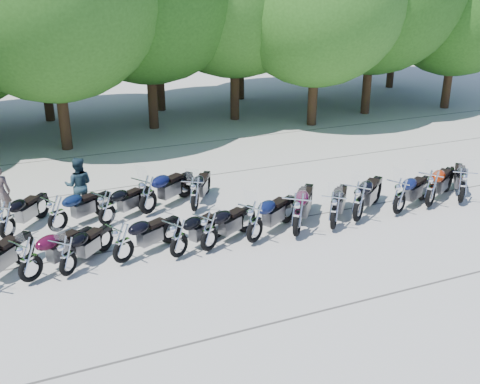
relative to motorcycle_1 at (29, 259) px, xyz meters
name	(u,v)px	position (x,y,z in m)	size (l,w,h in m)	color
ground	(262,251)	(5.60, -0.58, -0.64)	(90.00, 90.00, 0.00)	#A7A397
tree_11	(36,1)	(1.83, 15.84, 4.85)	(7.56, 7.56, 9.28)	#3A2614
motorcycle_1	(29,259)	(0.00, 0.00, 0.00)	(0.69, 2.26, 1.28)	#3A071C
motorcycle_2	(67,255)	(0.82, -0.03, -0.06)	(0.63, 2.05, 1.16)	black
motorcycle_3	(123,242)	(2.15, 0.08, -0.02)	(0.67, 2.19, 1.24)	black
motorcycle_4	(179,237)	(3.49, -0.16, -0.03)	(0.66, 2.16, 1.22)	black
motorcycle_5	(209,231)	(4.31, -0.13, -0.02)	(0.67, 2.20, 1.24)	black
motorcycle_6	(255,221)	(5.57, -0.15, 0.03)	(0.72, 2.37, 1.34)	#0C1436
motorcycle_7	(298,214)	(6.78, -0.25, 0.08)	(0.77, 2.54, 1.44)	#3F0822
motorcycle_8	(334,210)	(7.94, -0.23, 0.00)	(0.68, 2.25, 1.27)	black
motorcycle_9	(359,201)	(8.84, -0.07, 0.06)	(0.75, 2.47, 1.39)	black
motorcycle_10	(400,195)	(10.26, -0.08, 0.01)	(0.70, 2.30, 1.30)	#0D153C
motorcycle_11	(432,188)	(11.48, 0.00, 0.04)	(0.73, 2.40, 1.36)	#9E2605
motorcycle_12	(463,185)	(12.58, -0.11, 0.01)	(0.70, 2.31, 1.31)	black
motorcycle_13	(6,220)	(-0.43, 2.59, -0.02)	(0.67, 2.19, 1.24)	black
motorcycle_14	(57,213)	(0.86, 2.55, -0.02)	(0.66, 2.18, 1.23)	#0D1B3A
motorcycle_15	(106,207)	(2.18, 2.48, -0.04)	(0.64, 2.11, 1.19)	black
motorcycle_16	(148,194)	(3.44, 2.77, 0.05)	(0.74, 2.45, 1.38)	#0C1138
motorcycle_17	(195,193)	(4.78, 2.45, -0.02)	(0.67, 2.19, 1.24)	black
rider_0	(0,192)	(-0.54, 4.21, 0.18)	(0.60, 0.39, 1.64)	brown
rider_1	(79,185)	(1.64, 3.85, 0.21)	(0.83, 0.65, 1.71)	#1E343E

